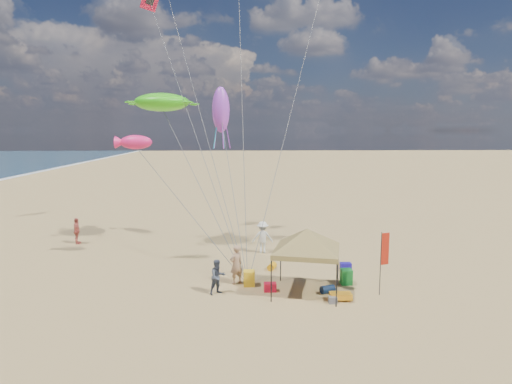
{
  "coord_description": "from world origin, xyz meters",
  "views": [
    {
      "loc": [
        -0.98,
        -19.09,
        7.06
      ],
      "look_at": [
        0.0,
        3.0,
        4.0
      ],
      "focal_mm": 31.2,
      "sensor_mm": 36.0,
      "label": 1
    }
  ],
  "objects_px": {
    "feather_flag": "(384,253)",
    "person_near_c": "(263,237)",
    "person_near_b": "(218,277)",
    "person_far_a": "(77,231)",
    "beach_cart": "(341,296)",
    "canopy_tent": "(307,231)",
    "person_near_a": "(236,264)",
    "cooler_blue": "(346,267)",
    "chair_yellow": "(249,278)",
    "cooler_red": "(270,287)",
    "chair_green": "(346,277)"
  },
  "relations": [
    {
      "from": "chair_yellow",
      "to": "person_near_a",
      "type": "height_order",
      "value": "person_near_a"
    },
    {
      "from": "cooler_red",
      "to": "chair_yellow",
      "type": "bearing_deg",
      "value": 139.95
    },
    {
      "from": "cooler_blue",
      "to": "person_near_a",
      "type": "distance_m",
      "value": 5.89
    },
    {
      "from": "beach_cart",
      "to": "person_far_a",
      "type": "height_order",
      "value": "person_far_a"
    },
    {
      "from": "feather_flag",
      "to": "chair_green",
      "type": "relative_size",
      "value": 3.98
    },
    {
      "from": "chair_green",
      "to": "chair_yellow",
      "type": "xyz_separation_m",
      "value": [
        -4.51,
        -0.02,
        0.0
      ]
    },
    {
      "from": "cooler_red",
      "to": "beach_cart",
      "type": "bearing_deg",
      "value": -22.62
    },
    {
      "from": "person_near_c",
      "to": "canopy_tent",
      "type": "bearing_deg",
      "value": 103.89
    },
    {
      "from": "cooler_blue",
      "to": "person_near_a",
      "type": "height_order",
      "value": "person_near_a"
    },
    {
      "from": "beach_cart",
      "to": "chair_yellow",
      "type": "bearing_deg",
      "value": 152.59
    },
    {
      "from": "cooler_blue",
      "to": "person_near_c",
      "type": "height_order",
      "value": "person_near_c"
    },
    {
      "from": "feather_flag",
      "to": "person_near_c",
      "type": "relative_size",
      "value": 1.5
    },
    {
      "from": "person_near_a",
      "to": "person_far_a",
      "type": "xyz_separation_m",
      "value": [
        -9.98,
        7.77,
        -0.09
      ]
    },
    {
      "from": "feather_flag",
      "to": "cooler_red",
      "type": "bearing_deg",
      "value": 172.89
    },
    {
      "from": "canopy_tent",
      "to": "person_far_a",
      "type": "distance_m",
      "value": 16.01
    },
    {
      "from": "canopy_tent",
      "to": "cooler_blue",
      "type": "distance_m",
      "value": 4.73
    },
    {
      "from": "canopy_tent",
      "to": "feather_flag",
      "type": "height_order",
      "value": "canopy_tent"
    },
    {
      "from": "feather_flag",
      "to": "person_near_c",
      "type": "distance_m",
      "value": 8.43
    },
    {
      "from": "cooler_red",
      "to": "person_near_b",
      "type": "relative_size",
      "value": 0.35
    },
    {
      "from": "chair_yellow",
      "to": "person_near_c",
      "type": "height_order",
      "value": "person_near_c"
    },
    {
      "from": "cooler_red",
      "to": "chair_yellow",
      "type": "distance_m",
      "value": 1.2
    },
    {
      "from": "feather_flag",
      "to": "cooler_red",
      "type": "distance_m",
      "value": 5.16
    },
    {
      "from": "person_near_a",
      "to": "cooler_blue",
      "type": "bearing_deg",
      "value": 163.2
    },
    {
      "from": "cooler_blue",
      "to": "person_near_c",
      "type": "xyz_separation_m",
      "value": [
        -4.05,
        3.43,
        0.74
      ]
    },
    {
      "from": "cooler_blue",
      "to": "chair_yellow",
      "type": "distance_m",
      "value": 5.4
    },
    {
      "from": "cooler_blue",
      "to": "chair_yellow",
      "type": "relative_size",
      "value": 0.77
    },
    {
      "from": "person_near_a",
      "to": "person_far_a",
      "type": "distance_m",
      "value": 12.65
    },
    {
      "from": "cooler_blue",
      "to": "chair_yellow",
      "type": "height_order",
      "value": "chair_yellow"
    },
    {
      "from": "person_near_a",
      "to": "chair_green",
      "type": "bearing_deg",
      "value": 142.49
    },
    {
      "from": "cooler_blue",
      "to": "person_near_c",
      "type": "relative_size",
      "value": 0.29
    },
    {
      "from": "person_near_b",
      "to": "person_near_c",
      "type": "bearing_deg",
      "value": 37.3
    },
    {
      "from": "cooler_red",
      "to": "person_far_a",
      "type": "relative_size",
      "value": 0.33
    },
    {
      "from": "person_near_a",
      "to": "canopy_tent",
      "type": "bearing_deg",
      "value": 122.51
    },
    {
      "from": "feather_flag",
      "to": "person_near_b",
      "type": "xyz_separation_m",
      "value": [
        -7.14,
        0.4,
        -1.11
      ]
    },
    {
      "from": "chair_yellow",
      "to": "cooler_red",
      "type": "bearing_deg",
      "value": -40.05
    },
    {
      "from": "feather_flag",
      "to": "person_near_a",
      "type": "bearing_deg",
      "value": 165.2
    },
    {
      "from": "canopy_tent",
      "to": "feather_flag",
      "type": "relative_size",
      "value": 1.87
    },
    {
      "from": "beach_cart",
      "to": "person_near_a",
      "type": "bearing_deg",
      "value": 152.58
    },
    {
      "from": "feather_flag",
      "to": "person_near_c",
      "type": "bearing_deg",
      "value": 125.03
    },
    {
      "from": "feather_flag",
      "to": "chair_yellow",
      "type": "height_order",
      "value": "feather_flag"
    },
    {
      "from": "chair_green",
      "to": "person_far_a",
      "type": "height_order",
      "value": "person_far_a"
    },
    {
      "from": "person_near_c",
      "to": "chair_yellow",
      "type": "bearing_deg",
      "value": 80.87
    },
    {
      "from": "person_near_a",
      "to": "person_near_c",
      "type": "bearing_deg",
      "value": -140.74
    },
    {
      "from": "feather_flag",
      "to": "person_near_c",
      "type": "xyz_separation_m",
      "value": [
        -4.81,
        6.86,
        -0.94
      ]
    },
    {
      "from": "person_near_b",
      "to": "person_far_a",
      "type": "relative_size",
      "value": 0.92
    },
    {
      "from": "canopy_tent",
      "to": "feather_flag",
      "type": "distance_m",
      "value": 3.41
    },
    {
      "from": "chair_green",
      "to": "chair_yellow",
      "type": "distance_m",
      "value": 4.51
    },
    {
      "from": "chair_green",
      "to": "person_near_b",
      "type": "bearing_deg",
      "value": -170.47
    },
    {
      "from": "feather_flag",
      "to": "cooler_blue",
      "type": "xyz_separation_m",
      "value": [
        -0.76,
        3.43,
        -1.68
      ]
    },
    {
      "from": "person_far_a",
      "to": "cooler_blue",
      "type": "bearing_deg",
      "value": -118.36
    }
  ]
}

